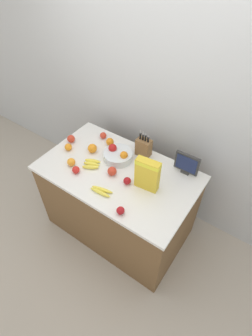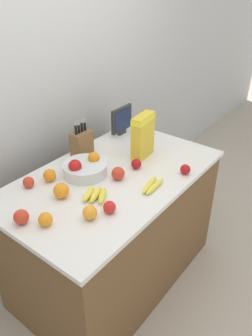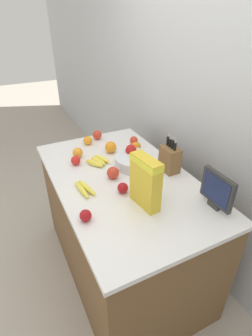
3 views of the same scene
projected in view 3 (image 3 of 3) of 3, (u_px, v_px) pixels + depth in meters
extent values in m
plane|color=#B2A899|center=(123.00, 265.00, 2.22)|extent=(14.00, 14.00, 0.00)
cube|color=silver|center=(207.00, 104.00, 1.79)|extent=(9.00, 0.06, 2.60)
cube|color=brown|center=(123.00, 228.00, 1.99)|extent=(1.42, 0.83, 0.87)
cube|color=white|center=(122.00, 179.00, 1.76)|extent=(1.45, 0.86, 0.03)
cube|color=brown|center=(170.00, 159.00, 1.78)|extent=(0.14, 0.09, 0.18)
cylinder|color=black|center=(168.00, 141.00, 1.75)|extent=(0.02, 0.02, 0.06)
cube|color=silver|center=(168.00, 134.00, 1.73)|extent=(0.01, 0.00, 0.03)
cylinder|color=black|center=(170.00, 143.00, 1.73)|extent=(0.02, 0.02, 0.06)
cube|color=silver|center=(171.00, 137.00, 1.71)|extent=(0.01, 0.00, 0.04)
cylinder|color=black|center=(173.00, 144.00, 1.71)|extent=(0.02, 0.02, 0.06)
cube|color=silver|center=(173.00, 138.00, 1.69)|extent=(0.01, 0.00, 0.03)
cylinder|color=black|center=(175.00, 147.00, 1.69)|extent=(0.02, 0.02, 0.05)
cube|color=silver|center=(176.00, 140.00, 1.67)|extent=(0.01, 0.00, 0.04)
cube|color=#2D2D2D|center=(214.00, 205.00, 1.48)|extent=(0.08, 0.03, 0.03)
cube|color=#2D2D2D|center=(217.00, 189.00, 1.43)|extent=(0.22, 0.02, 0.19)
cube|color=#19234C|center=(216.00, 190.00, 1.42)|extent=(0.19, 0.00, 0.16)
cube|color=gold|center=(145.00, 182.00, 1.43)|extent=(0.21, 0.09, 0.30)
cube|color=yellow|center=(146.00, 162.00, 1.37)|extent=(0.21, 0.10, 0.04)
cylinder|color=silver|center=(134.00, 161.00, 1.86)|extent=(0.28, 0.28, 0.07)
sphere|color=orange|center=(138.00, 160.00, 1.78)|extent=(0.07, 0.07, 0.07)
sphere|color=red|center=(131.00, 150.00, 1.90)|extent=(0.08, 0.08, 0.08)
ellipsoid|color=yellow|center=(102.00, 159.00, 1.93)|extent=(0.16, 0.09, 0.04)
ellipsoid|color=yellow|center=(98.00, 161.00, 1.90)|extent=(0.16, 0.09, 0.04)
ellipsoid|color=yellow|center=(94.00, 163.00, 1.87)|extent=(0.15, 0.11, 0.04)
ellipsoid|color=yellow|center=(87.00, 188.00, 1.62)|extent=(0.20, 0.07, 0.03)
ellipsoid|color=yellow|center=(82.00, 189.00, 1.61)|extent=(0.20, 0.05, 0.03)
sphere|color=red|center=(76.00, 160.00, 1.88)|extent=(0.07, 0.07, 0.07)
sphere|color=#A31419|center=(123.00, 188.00, 1.59)|extent=(0.07, 0.07, 0.07)
sphere|color=red|center=(97.00, 135.00, 2.25)|extent=(0.08, 0.08, 0.08)
sphere|color=red|center=(113.00, 173.00, 1.72)|extent=(0.08, 0.08, 0.08)
sphere|color=#A31419|center=(86.00, 216.00, 1.38)|extent=(0.06, 0.06, 0.06)
sphere|color=red|center=(134.00, 140.00, 2.16)|extent=(0.07, 0.07, 0.07)
sphere|color=orange|center=(136.00, 147.00, 2.05)|extent=(0.08, 0.08, 0.08)
sphere|color=orange|center=(88.00, 140.00, 2.16)|extent=(0.07, 0.07, 0.07)
sphere|color=orange|center=(78.00, 153.00, 1.97)|extent=(0.08, 0.08, 0.08)
sphere|color=orange|center=(111.00, 147.00, 2.03)|extent=(0.09, 0.09, 0.09)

